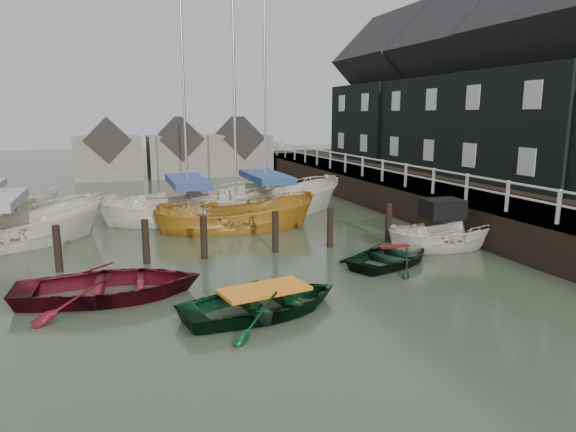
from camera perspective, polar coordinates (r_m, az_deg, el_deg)
name	(u,v)px	position (r m, az deg, el deg)	size (l,w,h in m)	color
ground	(267,283)	(14.27, -2.35, -7.43)	(120.00, 120.00, 0.00)	#2A3622
pier	(388,191)	(26.82, 11.01, 2.79)	(3.04, 32.00, 2.70)	black
land_strip	(476,198)	(30.05, 20.13, 1.84)	(14.00, 38.00, 1.50)	black
quay_houses	(501,91)	(28.70, 22.62, 12.65)	(6.52, 28.14, 10.01)	black
mooring_pilings	(207,243)	(16.69, -9.02, -2.99)	(13.72, 0.22, 1.80)	black
far_sheds	(177,151)	(39.33, -12.24, 7.08)	(14.00, 4.08, 4.39)	#665B51
rowboat_red	(111,298)	(13.91, -19.06, -8.56)	(3.25, 4.55, 0.94)	#500B14
rowboat_green	(265,313)	(12.23, -2.62, -10.69)	(2.83, 3.96, 0.82)	black
rowboat_dkgreen	(393,263)	(16.45, 11.63, -5.10)	(2.52, 3.54, 0.73)	black
motorboat	(444,246)	(18.49, 16.90, -3.22)	(4.32, 1.84, 2.53)	beige
sailboat_a	(2,245)	(20.64, -29.17, -2.81)	(7.72, 5.15, 11.97)	beige
sailboat_b	(189,218)	(22.99, -10.98, -0.25)	(7.64, 3.42, 12.10)	silver
sailboat_c	(237,228)	(20.94, -5.69, -1.35)	(6.66, 2.84, 11.21)	#B67C22
sailboat_d	(266,212)	(23.91, -2.48, 0.39)	(7.88, 3.62, 12.39)	beige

